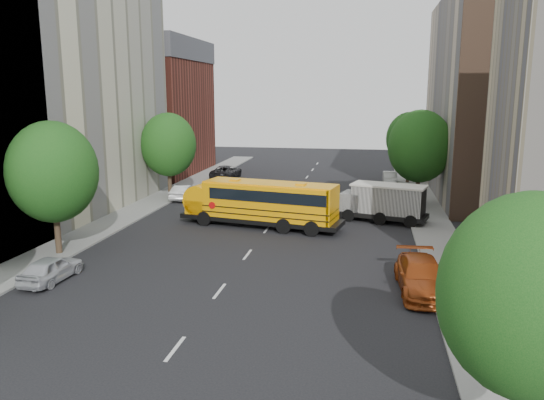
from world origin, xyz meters
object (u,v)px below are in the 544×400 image
(street_tree_4, at_px, (420,146))
(school_bus, at_px, (259,201))
(parked_car_1, at_px, (184,192))
(parked_car_5, at_px, (390,178))
(street_tree_2, at_px, (168,145))
(safari_truck, at_px, (382,202))
(street_tree_1, at_px, (53,172))
(parked_car_0, at_px, (51,269))
(parked_car_2, at_px, (226,172))
(parked_car_3, at_px, (422,276))
(street_tree_3, at_px, (531,297))
(parked_car_4, at_px, (401,200))
(street_tree_5, at_px, (410,139))

(street_tree_4, distance_m, school_bus, 15.22)
(street_tree_4, bearing_deg, parked_car_1, -177.91)
(parked_car_5, bearing_deg, street_tree_2, -153.21)
(safari_truck, distance_m, parked_car_5, 16.86)
(street_tree_1, bearing_deg, street_tree_2, 90.00)
(safari_truck, relative_size, parked_car_5, 1.74)
(street_tree_4, xyz_separation_m, school_bus, (-11.69, -9.19, -3.22))
(street_tree_2, distance_m, street_tree_4, 22.00)
(school_bus, bearing_deg, street_tree_1, -128.59)
(parked_car_0, height_order, parked_car_2, parked_car_2)
(street_tree_4, distance_m, parked_car_3, 20.83)
(street_tree_4, bearing_deg, parked_car_0, -131.73)
(school_bus, relative_size, safari_truck, 1.72)
(street_tree_3, distance_m, street_tree_4, 32.01)
(street_tree_2, xyz_separation_m, street_tree_3, (22.00, -32.00, -0.37))
(safari_truck, distance_m, parked_car_4, 4.95)
(parked_car_3, xyz_separation_m, parked_car_5, (-0.49, 31.00, -0.14))
(parked_car_4, bearing_deg, parked_car_5, 88.30)
(street_tree_1, bearing_deg, parked_car_1, 84.58)
(street_tree_1, relative_size, parked_car_4, 1.76)
(school_bus, xyz_separation_m, parked_car_5, (9.80, 19.85, -1.19))
(parked_car_1, bearing_deg, parked_car_5, -146.87)
(school_bus, bearing_deg, street_tree_2, 149.17)
(school_bus, relative_size, parked_car_3, 2.19)
(parked_car_0, relative_size, parked_car_1, 0.97)
(street_tree_5, xyz_separation_m, parked_car_4, (-1.40, -13.52, -3.94))
(street_tree_2, relative_size, parked_car_4, 1.72)
(street_tree_5, height_order, school_bus, street_tree_5)
(street_tree_2, distance_m, school_bus, 14.13)
(parked_car_1, xyz_separation_m, parked_car_4, (18.96, -0.78, 0.10))
(parked_car_1, bearing_deg, parked_car_4, 179.10)
(parked_car_2, height_order, parked_car_5, parked_car_2)
(parked_car_0, relative_size, parked_car_2, 0.73)
(safari_truck, xyz_separation_m, parked_car_4, (1.61, 4.62, -0.74))
(parked_car_4, bearing_deg, street_tree_5, 80.10)
(school_bus, bearing_deg, safari_truck, 30.22)
(parked_car_5, bearing_deg, parked_car_2, 176.49)
(parked_car_3, bearing_deg, street_tree_1, 169.78)
(parked_car_4, bearing_deg, safari_truck, -113.21)
(street_tree_1, height_order, street_tree_3, street_tree_1)
(street_tree_2, xyz_separation_m, street_tree_5, (22.00, 12.00, -0.12))
(parked_car_1, xyz_separation_m, parked_car_5, (18.48, 11.41, -0.01))
(street_tree_4, height_order, parked_car_4, street_tree_4)
(street_tree_3, distance_m, parked_car_0, 22.41)
(street_tree_5, bearing_deg, parked_car_1, -147.96)
(street_tree_2, height_order, safari_truck, street_tree_2)
(street_tree_4, bearing_deg, safari_truck, -116.11)
(street_tree_2, relative_size, parked_car_1, 1.90)
(parked_car_0, xyz_separation_m, parked_car_1, (-0.56, 21.46, 0.00))
(parked_car_2, bearing_deg, parked_car_1, 89.35)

